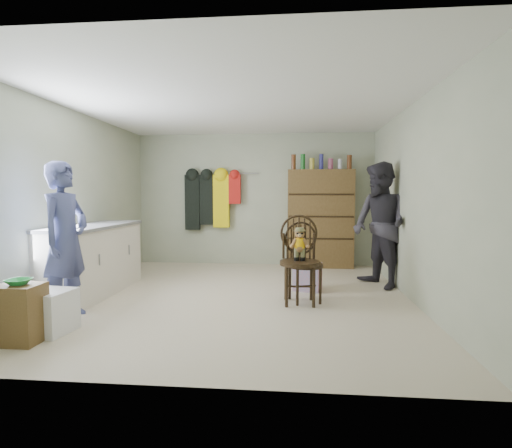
# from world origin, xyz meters

# --- Properties ---
(ground_plane) EXTENTS (5.00, 5.00, 0.00)m
(ground_plane) POSITION_xyz_m (0.00, 0.00, 0.00)
(ground_plane) COLOR beige
(ground_plane) RESTS_ON ground
(room_walls) EXTENTS (5.00, 5.00, 5.00)m
(room_walls) POSITION_xyz_m (0.00, 0.53, 1.58)
(room_walls) COLOR #ABB093
(room_walls) RESTS_ON ground
(counter) EXTENTS (0.64, 1.86, 0.94)m
(counter) POSITION_xyz_m (-1.95, 0.00, 0.47)
(counter) COLOR silver
(counter) RESTS_ON ground
(stool) EXTENTS (0.38, 0.32, 0.54)m
(stool) POSITION_xyz_m (-1.72, -1.82, 0.27)
(stool) COLOR brown
(stool) RESTS_ON ground
(bowl) EXTENTS (0.21, 0.21, 0.05)m
(bowl) POSITION_xyz_m (-1.72, -1.82, 0.56)
(bowl) COLOR green
(bowl) RESTS_ON stool
(plastic_tub) EXTENTS (0.48, 0.46, 0.41)m
(plastic_tub) POSITION_xyz_m (-1.64, -1.54, 0.21)
(plastic_tub) COLOR white
(plastic_tub) RESTS_ON ground
(chair_front) EXTENTS (0.51, 0.51, 1.09)m
(chair_front) POSITION_xyz_m (0.83, -0.21, 0.62)
(chair_front) COLOR #372513
(chair_front) RESTS_ON ground
(chair_far) EXTENTS (0.56, 0.56, 1.00)m
(chair_far) POSITION_xyz_m (0.88, -0.12, 0.54)
(chair_far) COLOR #372513
(chair_far) RESTS_ON ground
(striped_bag) EXTENTS (0.43, 0.37, 0.38)m
(striped_bag) POSITION_xyz_m (0.96, 0.44, 0.19)
(striped_bag) COLOR pink
(striped_bag) RESTS_ON ground
(person_left) EXTENTS (0.49, 0.67, 1.71)m
(person_left) POSITION_xyz_m (-1.72, -1.04, 0.85)
(person_left) COLOR #434A7C
(person_left) RESTS_ON ground
(person_right) EXTENTS (1.00, 1.09, 1.82)m
(person_right) POSITION_xyz_m (2.00, 0.73, 0.91)
(person_right) COLOR #2D2B33
(person_right) RESTS_ON ground
(dresser) EXTENTS (1.20, 0.39, 2.08)m
(dresser) POSITION_xyz_m (1.25, 2.30, 0.91)
(dresser) COLOR brown
(dresser) RESTS_ON ground
(coat_rack) EXTENTS (1.42, 0.12, 1.09)m
(coat_rack) POSITION_xyz_m (-0.83, 2.38, 1.25)
(coat_rack) COLOR #99999E
(coat_rack) RESTS_ON ground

